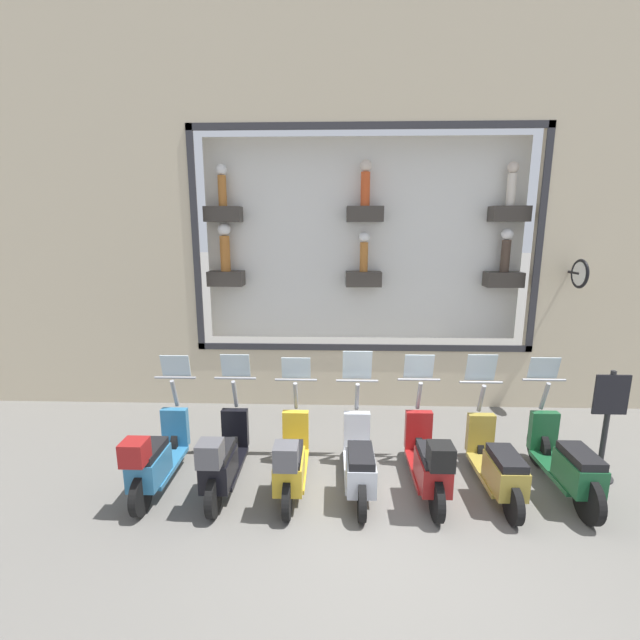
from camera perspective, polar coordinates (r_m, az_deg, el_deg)
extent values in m
plane|color=#66635E|center=(5.62, 8.08, -25.04)|extent=(120.00, 120.00, 0.00)
cube|color=beige|center=(8.55, 5.60, -7.27)|extent=(0.40, 6.31, 1.12)
cube|color=#2D2D33|center=(8.06, 6.43, 24.38)|extent=(0.04, 6.31, 0.12)
cube|color=#2D2D33|center=(8.17, 5.78, -3.65)|extent=(0.04, 6.31, 0.12)
cube|color=#2D2D33|center=(8.66, 27.23, 9.18)|extent=(0.04, 0.12, 4.05)
cube|color=#2D2D33|center=(8.24, -16.24, 9.94)|extent=(0.04, 0.12, 4.05)
cube|color=silver|center=(8.43, 5.81, 10.38)|extent=(0.04, 6.07, 3.81)
cube|color=#38332D|center=(8.80, 23.90, 12.81)|extent=(0.36, 0.67, 0.28)
cylinder|color=silver|center=(8.83, 24.15, 15.56)|extent=(0.16, 0.16, 0.57)
sphere|color=beige|center=(8.86, 24.37, 18.05)|extent=(0.21, 0.21, 0.21)
cube|color=#38332D|center=(8.21, 5.99, 13.87)|extent=(0.36, 0.67, 0.28)
cylinder|color=#CC4C23|center=(8.24, 6.06, 16.95)|extent=(0.17, 0.17, 0.61)
sphere|color=beige|center=(8.28, 6.13, 19.79)|extent=(0.22, 0.22, 0.22)
cube|color=#38332D|center=(8.45, -12.76, 13.59)|extent=(0.36, 0.67, 0.28)
cylinder|color=#B26B2D|center=(8.47, -12.90, 16.42)|extent=(0.15, 0.15, 0.56)
sphere|color=white|center=(8.51, -13.02, 18.96)|extent=(0.20, 0.20, 0.20)
cube|color=#38332D|center=(8.85, 23.24, 5.00)|extent=(0.36, 0.67, 0.28)
cylinder|color=#47382D|center=(8.81, 23.48, 7.83)|extent=(0.17, 0.17, 0.60)
sphere|color=white|center=(8.80, 23.70, 10.46)|extent=(0.22, 0.22, 0.22)
cube|color=#38332D|center=(8.26, 5.81, 5.48)|extent=(0.36, 0.67, 0.28)
cylinder|color=#B26B2D|center=(8.22, 5.87, 8.35)|extent=(0.15, 0.15, 0.55)
sphere|color=white|center=(8.21, 5.93, 10.97)|extent=(0.20, 0.20, 0.20)
cube|color=#38332D|center=(8.49, -12.39, 5.44)|extent=(0.36, 0.67, 0.28)
cylinder|color=#B26B2D|center=(8.45, -12.53, 8.64)|extent=(0.19, 0.19, 0.67)
sphere|color=white|center=(8.44, -12.67, 11.72)|extent=(0.24, 0.24, 0.24)
cylinder|color=black|center=(8.81, 30.79, 5.43)|extent=(0.35, 0.05, 0.05)
torus|color=black|center=(8.66, 31.34, 5.29)|extent=(0.51, 0.05, 0.51)
cylinder|color=white|center=(8.66, 31.34, 5.29)|extent=(0.42, 0.03, 0.42)
cylinder|color=black|center=(7.21, 27.10, -14.81)|extent=(0.56, 0.09, 0.56)
cylinder|color=black|center=(6.25, 32.20, -19.67)|extent=(0.56, 0.09, 0.56)
cube|color=#19512D|center=(6.73, 29.42, -17.19)|extent=(1.02, 0.38, 0.06)
cube|color=#19512D|center=(6.35, 31.22, -17.04)|extent=(0.61, 0.35, 0.36)
cube|color=black|center=(6.25, 31.46, -15.18)|extent=(0.58, 0.31, 0.10)
cube|color=#19512D|center=(7.02, 27.62, -12.93)|extent=(0.12, 0.37, 0.56)
cylinder|color=gray|center=(6.90, 27.77, -8.95)|extent=(0.20, 0.06, 0.45)
cylinder|color=gray|center=(6.89, 27.70, -7.09)|extent=(0.04, 0.61, 0.04)
cube|color=silver|center=(6.88, 27.69, -5.68)|extent=(0.08, 0.42, 0.33)
cylinder|color=black|center=(6.95, 20.08, -15.68)|extent=(0.46, 0.09, 0.46)
cylinder|color=black|center=(5.88, 24.36, -21.51)|extent=(0.46, 0.09, 0.46)
cube|color=olive|center=(6.41, 21.99, -18.45)|extent=(1.02, 0.39, 0.06)
cube|color=olive|center=(6.00, 23.43, -18.44)|extent=(0.61, 0.35, 0.36)
cube|color=black|center=(5.89, 23.62, -16.50)|extent=(0.58, 0.31, 0.10)
cube|color=olive|center=(6.72, 20.59, -13.88)|extent=(0.12, 0.37, 0.56)
cylinder|color=gray|center=(6.58, 20.72, -9.74)|extent=(0.20, 0.06, 0.45)
cylinder|color=gray|center=(6.57, 20.66, -7.78)|extent=(0.04, 0.60, 0.04)
cube|color=silver|center=(6.54, 20.69, -5.95)|extent=(0.10, 0.42, 0.41)
cylinder|color=black|center=(6.70, 12.69, -16.00)|extent=(0.52, 0.09, 0.52)
cylinder|color=black|center=(5.62, 15.29, -22.07)|extent=(0.52, 0.09, 0.52)
cube|color=maroon|center=(6.16, 13.85, -18.88)|extent=(1.02, 0.39, 0.06)
cube|color=maroon|center=(5.74, 14.76, -18.96)|extent=(0.61, 0.35, 0.36)
cube|color=black|center=(5.62, 14.89, -16.95)|extent=(0.58, 0.31, 0.10)
cube|color=maroon|center=(6.48, 12.98, -14.08)|extent=(0.12, 0.37, 0.56)
cylinder|color=gray|center=(6.34, 13.07, -9.79)|extent=(0.20, 0.06, 0.45)
cylinder|color=gray|center=(6.33, 13.04, -7.76)|extent=(0.04, 0.60, 0.04)
cube|color=silver|center=(6.31, 13.05, -6.04)|extent=(0.09, 0.42, 0.37)
cube|color=black|center=(5.28, 15.79, -17.08)|extent=(0.28, 0.28, 0.28)
cylinder|color=black|center=(6.63, 4.81, -16.34)|extent=(0.46, 0.09, 0.46)
cylinder|color=black|center=(5.49, 5.58, -22.92)|extent=(0.46, 0.09, 0.46)
cube|color=#B7BCC6|center=(6.06, 5.15, -19.42)|extent=(1.02, 0.39, 0.06)
cube|color=#B7BCC6|center=(5.63, 5.42, -19.57)|extent=(0.61, 0.35, 0.36)
cube|color=black|center=(5.51, 5.47, -17.54)|extent=(0.58, 0.31, 0.10)
cube|color=#B7BCC6|center=(6.38, 4.92, -14.49)|extent=(0.12, 0.37, 0.56)
cylinder|color=gray|center=(6.24, 4.97, -10.15)|extent=(0.20, 0.06, 0.45)
cylinder|color=gray|center=(6.23, 4.97, -8.08)|extent=(0.04, 0.60, 0.04)
cube|color=silver|center=(6.19, 4.99, -6.00)|extent=(0.11, 0.42, 0.44)
cylinder|color=black|center=(6.63, -3.13, -16.24)|extent=(0.47, 0.09, 0.47)
cylinder|color=black|center=(5.51, -4.39, -22.74)|extent=(0.47, 0.09, 0.47)
cube|color=gold|center=(6.07, -3.69, -19.29)|extent=(1.02, 0.38, 0.06)
cube|color=gold|center=(5.64, -4.10, -19.43)|extent=(0.61, 0.35, 0.36)
cube|color=black|center=(5.52, -4.14, -17.39)|extent=(0.58, 0.31, 0.10)
cube|color=gold|center=(6.39, -3.26, -14.38)|extent=(0.12, 0.37, 0.56)
cylinder|color=gray|center=(6.25, -3.25, -10.04)|extent=(0.20, 0.06, 0.45)
cylinder|color=gray|center=(6.24, -3.22, -7.98)|extent=(0.04, 0.60, 0.04)
cube|color=silver|center=(6.22, -3.21, -6.40)|extent=(0.09, 0.42, 0.33)
cube|color=#4C4C51|center=(5.16, -4.56, -17.66)|extent=(0.28, 0.28, 0.28)
cylinder|color=black|center=(6.74, -10.93, -15.80)|extent=(0.50, 0.09, 0.50)
cylinder|color=black|center=(5.66, -13.98, -21.82)|extent=(0.50, 0.09, 0.50)
cube|color=black|center=(6.20, -12.29, -18.66)|extent=(1.02, 0.38, 0.06)
cube|color=black|center=(5.78, -13.32, -18.71)|extent=(0.61, 0.35, 0.36)
cube|color=black|center=(5.67, -13.44, -16.71)|extent=(0.58, 0.31, 0.10)
cube|color=black|center=(6.52, -11.24, -13.91)|extent=(0.12, 0.37, 0.56)
cylinder|color=gray|center=(6.38, -11.28, -9.64)|extent=(0.20, 0.06, 0.45)
cylinder|color=gray|center=(6.37, -11.22, -7.62)|extent=(0.04, 0.61, 0.04)
cube|color=silver|center=(6.35, -11.21, -5.98)|extent=(0.09, 0.42, 0.35)
cube|color=#4C4C51|center=(5.32, -14.46, -16.84)|extent=(0.28, 0.28, 0.28)
cylinder|color=black|center=(6.98, -18.27, -15.21)|extent=(0.50, 0.09, 0.50)
cylinder|color=black|center=(5.94, -22.76, -20.69)|extent=(0.50, 0.09, 0.50)
cube|color=teal|center=(6.46, -20.29, -17.84)|extent=(1.02, 0.38, 0.06)
cube|color=teal|center=(6.06, -21.81, -17.78)|extent=(0.61, 0.35, 0.36)
cube|color=black|center=(5.95, -21.99, -15.85)|extent=(0.58, 0.31, 0.10)
cube|color=teal|center=(6.76, -18.74, -13.35)|extent=(0.12, 0.37, 0.56)
cylinder|color=gray|center=(6.63, -18.82, -9.23)|extent=(0.20, 0.06, 0.45)
cylinder|color=gray|center=(6.62, -18.74, -7.29)|extent=(0.04, 0.61, 0.04)
cube|color=silver|center=(6.61, -18.71, -5.80)|extent=(0.09, 0.42, 0.33)
cube|color=maroon|center=(5.62, -23.48, -15.87)|extent=(0.28, 0.28, 0.28)
cylinder|color=#232326|center=(7.40, 33.09, -17.12)|extent=(0.36, 0.36, 0.02)
cylinder|color=#232326|center=(7.08, 33.81, -11.63)|extent=(0.07, 0.07, 1.56)
cube|color=black|center=(6.91, 34.33, -8.22)|extent=(0.03, 0.45, 0.55)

